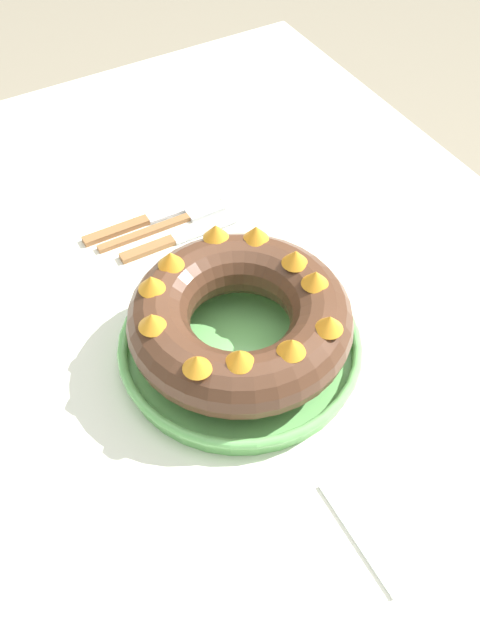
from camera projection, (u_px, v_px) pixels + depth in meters
name	position (u px, v px, depth m)	size (l,w,h in m)	color
ground_plane	(241.00, 590.00, 1.49)	(8.00, 8.00, 0.00)	gray
dining_table	(242.00, 393.00, 0.99)	(1.35, 0.96, 0.77)	silver
serving_dish	(240.00, 348.00, 0.90)	(0.29, 0.29, 0.03)	#6BB760
bundt_cake	(240.00, 319.00, 0.86)	(0.26, 0.26, 0.09)	#4C2D1E
fork	(171.00, 223.00, 1.06)	(0.02, 0.19, 0.01)	#936038
serving_knife	(145.00, 220.00, 1.07)	(0.02, 0.22, 0.01)	#936038
cake_knife	(171.00, 241.00, 1.04)	(0.02, 0.18, 0.01)	#936038
napkin	(392.00, 520.00, 0.76)	(0.14, 0.09, 0.00)	white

